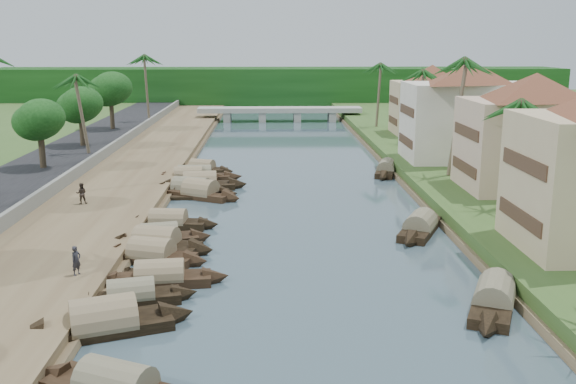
{
  "coord_description": "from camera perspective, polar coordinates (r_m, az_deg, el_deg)",
  "views": [
    {
      "loc": [
        -2.04,
        -38.5,
        13.33
      ],
      "look_at": [
        -0.52,
        9.87,
        2.0
      ],
      "focal_mm": 40.0,
      "sensor_mm": 36.0,
      "label": 1
    }
  ],
  "objects": [
    {
      "name": "ground",
      "position": [
        40.79,
        1.17,
        -5.9
      ],
      "size": [
        220.0,
        220.0,
        0.0
      ],
      "primitive_type": "plane",
      "color": "#3B4F58",
      "rests_on": "ground"
    },
    {
      "name": "left_bank",
      "position": [
        61.52,
        -14.87,
        0.6
      ],
      "size": [
        10.0,
        180.0,
        0.8
      ],
      "primitive_type": "cube",
      "color": "brown",
      "rests_on": "ground"
    },
    {
      "name": "right_bank",
      "position": [
        63.46,
        17.61,
        0.98
      ],
      "size": [
        16.0,
        180.0,
        1.2
      ],
      "primitive_type": "cube",
      "color": "#335220",
      "rests_on": "ground"
    },
    {
      "name": "road",
      "position": [
        63.92,
        -22.33,
        0.78
      ],
      "size": [
        8.0,
        180.0,
        1.4
      ],
      "primitive_type": "cube",
      "color": "black",
      "rests_on": "ground"
    },
    {
      "name": "retaining_wall",
      "position": [
        62.41,
        -18.68,
        1.41
      ],
      "size": [
        0.4,
        180.0,
        1.1
      ],
      "primitive_type": "cube",
      "color": "slate",
      "rests_on": "left_bank"
    },
    {
      "name": "treeline",
      "position": [
        138.83,
        -0.96,
        9.32
      ],
      "size": [
        120.0,
        14.0,
        8.0
      ],
      "color": "#10380F",
      "rests_on": "ground"
    },
    {
      "name": "bridge",
      "position": [
        111.13,
        -0.74,
        7.18
      ],
      "size": [
        28.0,
        4.0,
        2.4
      ],
      "color": "#96988E",
      "rests_on": "ground"
    },
    {
      "name": "building_mid",
      "position": [
        57.39,
        20.88,
        5.11
      ],
      "size": [
        14.11,
        14.11,
        9.7
      ],
      "color": "tan",
      "rests_on": "right_bank"
    },
    {
      "name": "building_far",
      "position": [
        70.09,
        15.79,
        7.0
      ],
      "size": [
        15.59,
        15.59,
        10.2
      ],
      "color": "silver",
      "rests_on": "right_bank"
    },
    {
      "name": "building_distant",
      "position": [
        89.57,
        12.58,
        8.1
      ],
      "size": [
        12.62,
        12.62,
        9.2
      ],
      "color": "tan",
      "rests_on": "right_bank"
    },
    {
      "name": "sampan_1",
      "position": [
        31.97,
        -16.05,
        -11.18
      ],
      "size": [
        9.02,
        4.89,
        2.58
      ],
      "rotation": [
        0.0,
        0.0,
        0.34
      ],
      "color": "black",
      "rests_on": "ground"
    },
    {
      "name": "sampan_2",
      "position": [
        37.04,
        -11.32,
        -7.5
      ],
      "size": [
        8.08,
        2.39,
        2.11
      ],
      "rotation": [
        0.0,
        0.0,
        0.1
      ],
      "color": "black",
      "rests_on": "ground"
    },
    {
      "name": "sampan_3",
      "position": [
        34.78,
        -13.76,
        -9.03
      ],
      "size": [
        7.2,
        2.98,
        1.94
      ],
      "rotation": [
        0.0,
        0.0,
        0.22
      ],
      "color": "black",
      "rests_on": "ground"
    },
    {
      "name": "sampan_4",
      "position": [
        40.96,
        -12.03,
        -5.5
      ],
      "size": [
        7.86,
        3.92,
        2.2
      ],
      "rotation": [
        0.0,
        0.0,
        -0.3
      ],
      "color": "black",
      "rests_on": "ground"
    },
    {
      "name": "sampan_5",
      "position": [
        42.78,
        -11.61,
        -4.66
      ],
      "size": [
        8.23,
        3.78,
        2.52
      ],
      "rotation": [
        0.0,
        0.0,
        -0.23
      ],
      "color": "black",
      "rests_on": "ground"
    },
    {
      "name": "sampan_6",
      "position": [
        44.2,
        -11.36,
        -4.08
      ],
      "size": [
        7.43,
        3.34,
        2.17
      ],
      "rotation": [
        0.0,
        0.0,
        0.24
      ],
      "color": "black",
      "rests_on": "ground"
    },
    {
      "name": "sampan_7",
      "position": [
        47.97,
        -10.58,
        -2.67
      ],
      "size": [
        7.8,
        2.38,
        2.06
      ],
      "rotation": [
        0.0,
        0.0,
        -0.11
      ],
      "color": "black",
      "rests_on": "ground"
    },
    {
      "name": "sampan_8",
      "position": [
        56.74,
        -7.76,
        -0.09
      ],
      "size": [
        8.13,
        5.6,
        2.5
      ],
      "rotation": [
        0.0,
        0.0,
        -0.49
      ],
      "color": "black",
      "rests_on": "ground"
    },
    {
      "name": "sampan_9",
      "position": [
        58.17,
        -8.62,
        0.2
      ],
      "size": [
        9.26,
        4.6,
        2.3
      ],
      "rotation": [
        0.0,
        0.0,
        -0.33
      ],
      "color": "black",
      "rests_on": "ground"
    },
    {
      "name": "sampan_10",
      "position": [
        63.4,
        -8.83,
        1.27
      ],
      "size": [
        8.06,
        2.35,
        2.19
      ],
      "rotation": [
        0.0,
        0.0,
        0.09
      ],
      "color": "black",
      "rests_on": "ground"
    },
    {
      "name": "sampan_11",
      "position": [
        60.13,
        -7.83,
        0.66
      ],
      "size": [
        9.17,
        2.9,
        2.54
      ],
      "rotation": [
        0.0,
        0.0,
        0.1
      ],
      "color": "black",
      "rests_on": "ground"
    },
    {
      "name": "sampan_12",
      "position": [
        63.98,
        -8.28,
        1.39
      ],
      "size": [
        9.61,
        2.09,
        2.27
      ],
      "rotation": [
        0.0,
        0.0,
        0.02
      ],
      "color": "black",
      "rests_on": "ground"
    },
    {
      "name": "sampan_13",
      "position": [
        67.72,
        -7.63,
        2.06
      ],
      "size": [
        7.31,
        3.86,
        2.01
      ],
      "rotation": [
        0.0,
        0.0,
        -0.34
      ],
      "color": "black",
      "rests_on": "ground"
    },
    {
      "name": "sampan_14",
      "position": [
        35.24,
        17.86,
        -8.99
      ],
      "size": [
        5.44,
        9.36,
        2.28
      ],
      "rotation": [
        0.0,
        0.0,
        1.15
      ],
      "color": "black",
      "rests_on": "ground"
    },
    {
      "name": "sampan_15",
      "position": [
        46.88,
        11.66,
        -3.09
      ],
      "size": [
        5.23,
        8.45,
        2.28
      ],
      "rotation": [
        0.0,
        0.0,
        1.13
      ],
      "color": "black",
      "rests_on": "ground"
    },
    {
      "name": "sampan_16",
      "position": [
        67.37,
        8.73,
        1.97
      ],
      "size": [
        3.87,
        8.7,
        2.11
      ],
      "rotation": [
        0.0,
        0.0,
        1.29
      ],
      "color": "black",
      "rests_on": "ground"
    },
    {
      "name": "canoe_1",
      "position": [
        38.43,
        -11.85,
        -7.25
      ],
      "size": [
        4.93,
        2.17,
        0.79
      ],
      "rotation": [
        0.0,
        0.0,
        -0.29
      ],
      "color": "black",
      "rests_on": "ground"
    },
    {
      "name": "canoe_2",
      "position": [
        56.52,
        -9.31,
        -0.54
      ],
      "size": [
        6.16,
        1.11,
        0.89
      ],
      "rotation": [
        0.0,
        0.0,
        0.04
      ],
      "color": "black",
      "rests_on": "ground"
    },
    {
      "name": "palm_1",
      "position": [
        49.75,
        19.63,
        7.29
      ],
      "size": [
        3.2,
        3.2,
        9.4
      ],
      "color": "brown",
      "rests_on": "ground"
    },
    {
      "name": "palm_2",
      "position": [
        60.59,
        14.81,
        11.02
      ],
      "size": [
        3.2,
        3.2,
        12.1
      ],
      "color": "brown",
      "rests_on": "ground"
    },
    {
      "name": "palm_3",
      "position": [
        79.83,
        11.45,
        10.33
      ],
      "size": [
        3.2,
        3.2,
        10.26
      ],
      "color": "brown",
      "rests_on": "ground"
    },
    {
      "name": "palm_6",
      "position": [
        73.27,
        -17.86,
        9.6
      ],
      "size": [
        3.2,
        3.2,
        9.88
      ],
      "color": "brown",
      "rests_on": "ground"
    },
    {
      "name": "palm_7",
      "position": [
        95.05,
        8.07,
        11.02
      ],
      "size": [
        3.2,
        3.2,
        10.52
      ],
      "color": "brown",
      "rests_on": "ground"
    },
    {
      "name": "palm_8",
      "position": [
        101.49,
        -12.54,
        11.57
      ],
      "size": [
        3.2,
        3.2,
        11.4
      ],
      "color": "brown",
      "rests_on": "ground"
    },
    {
      "name": "tree_3",
      "position": [
        66.36,
        -21.23,
        5.92
      ],
      "size": [
        4.43,
        4.43,
        6.47
      ],
      "color": "#403224",
      "rests_on": "ground"
    },
    {
      "name": "tree_4",
      "position": [
        79.46,
        -17.98,
        7.3
      ],
      "size": [
        4.74,
        4.74,
        6.7
      ],
      "color": "#403224",
      "rests_on": "ground"
    },
    {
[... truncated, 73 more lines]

